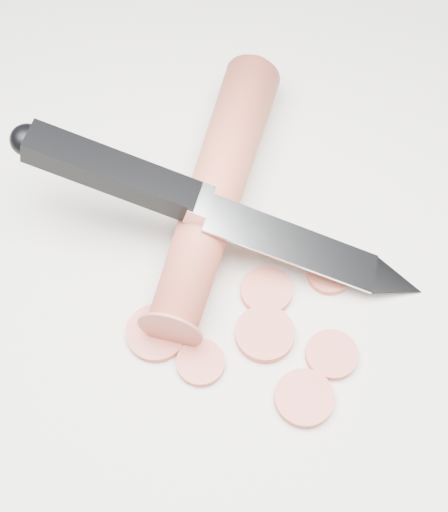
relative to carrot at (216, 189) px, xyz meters
name	(u,v)px	position (x,y,z in m)	size (l,w,h in m)	color
ground	(241,274)	(-0.01, -0.06, -0.02)	(2.40, 2.40, 0.00)	silver
carrot	(216,189)	(0.00, 0.00, 0.00)	(0.04, 0.04, 0.23)	#C44B35
carrot_slice_0	(157,333)	(-0.08, -0.07, -0.02)	(0.04, 0.04, 0.01)	#C35343
carrot_slice_1	(201,363)	(-0.07, -0.11, -0.02)	(0.03, 0.03, 0.01)	#C35343
carrot_slice_2	(266,291)	(0.00, -0.08, -0.02)	(0.04, 0.04, 0.01)	#C35343
carrot_slice_3	(329,275)	(0.04, -0.09, -0.02)	(0.03, 0.03, 0.01)	#C35343
carrot_slice_4	(332,355)	(0.01, -0.14, -0.02)	(0.03, 0.03, 0.01)	#C35343
carrot_slice_5	(265,334)	(-0.02, -0.11, -0.02)	(0.04, 0.04, 0.01)	#C35343
carrot_slice_6	(304,398)	(-0.02, -0.16, -0.02)	(0.04, 0.04, 0.01)	#C35343
kitchen_knife	(223,210)	(-0.01, -0.03, 0.02)	(0.24, 0.22, 0.09)	silver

